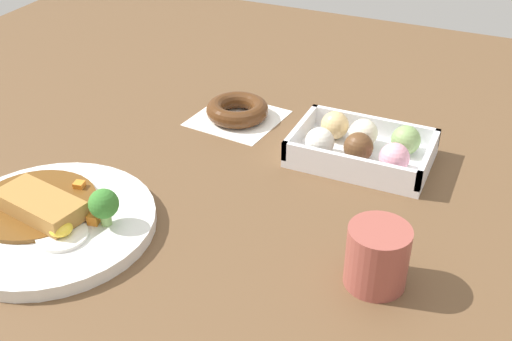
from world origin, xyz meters
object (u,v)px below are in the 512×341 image
at_px(curry_plate, 50,220).
at_px(chocolate_ring_donut, 237,111).
at_px(donut_box, 362,147).
at_px(coffee_mug, 377,256).

xyz_separation_m(curry_plate, chocolate_ring_donut, (-0.09, -0.38, 0.00)).
bearing_deg(donut_box, chocolate_ring_donut, -11.04).
distance_m(donut_box, chocolate_ring_donut, 0.23).
relative_size(curry_plate, coffee_mug, 3.55).
xyz_separation_m(chocolate_ring_donut, coffee_mug, (-0.32, 0.30, 0.02)).
xyz_separation_m(donut_box, coffee_mug, (-0.09, 0.26, 0.01)).
relative_size(donut_box, chocolate_ring_donut, 1.35).
bearing_deg(coffee_mug, chocolate_ring_donut, -43.16).
distance_m(curry_plate, chocolate_ring_donut, 0.39).
bearing_deg(donut_box, coffee_mug, 109.68).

